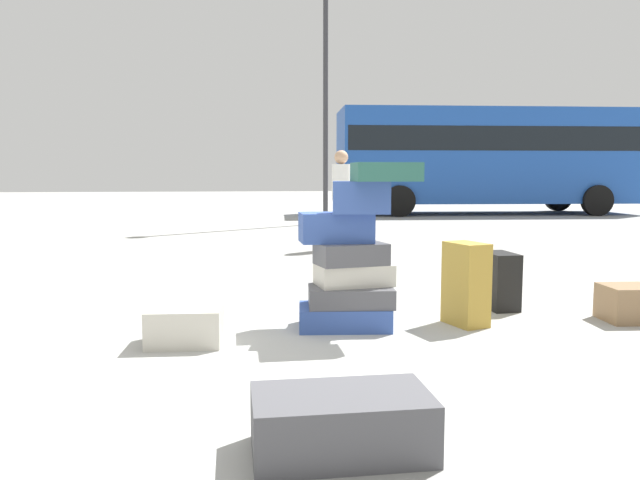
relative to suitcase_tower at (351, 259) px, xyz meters
The scene contains 9 objects.
ground_plane 0.82m from the suitcase_tower, 141.47° to the right, with size 80.00×80.00×0.00m, color #9E9E99.
suitcase_tower is the anchor object (origin of this frame).
suitcase_charcoal_behind_tower 2.23m from the suitcase_tower, 101.34° to the right, with size 0.77×0.43×0.26m, color #4C4C51.
suitcase_cream_foreground_near 1.36m from the suitcase_tower, 165.64° to the right, with size 0.52×0.40×0.26m, color beige.
suitcase_black_upright_blue 1.55m from the suitcase_tower, 18.83° to the left, with size 0.23×0.41×0.51m, color black.
suitcase_tan_white_trunk 0.95m from the suitcase_tower, ahead, with size 0.23×0.35×0.66m, color #B28C33.
person_bearded_onlooker 5.05m from the suitcase_tower, 81.53° to the left, with size 0.30×0.34×1.59m.
parked_bus 14.99m from the suitcase_tower, 63.59° to the left, with size 9.15×3.16×3.15m.
lamp_post 11.00m from the suitcase_tower, 83.22° to the left, with size 0.36×0.36×7.27m.
Camera 1 is at (-0.37, -4.25, 1.20)m, focal length 34.08 mm.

